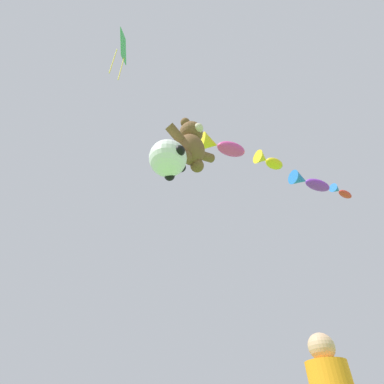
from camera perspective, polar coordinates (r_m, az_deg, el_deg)
name	(u,v)px	position (r m, az deg, el deg)	size (l,w,h in m)	color
teddy_bear_kite	(191,144)	(9.60, -0.13, 9.12)	(2.01, 0.89, 2.04)	brown
soccer_ball_kite	(168,159)	(8.42, -4.54, 6.36)	(1.17, 1.17, 1.08)	white
fish_kite_magenta	(220,146)	(13.68, 5.44, 8.69)	(2.22, 1.59, 0.86)	#E53F9E
fish_kite_goldfin	(268,161)	(15.03, 14.29, 5.73)	(1.60, 1.04, 0.71)	yellow
fish_kite_violet	(309,182)	(16.34, 21.34, 1.76)	(2.38, 1.47, 0.77)	purple
fish_kite_crimson	(341,192)	(18.69, 26.47, 0.03)	(1.61, 0.79, 0.52)	red
diamond_kite	(123,49)	(13.42, -13.08, 24.99)	(1.04, 1.12, 3.31)	green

